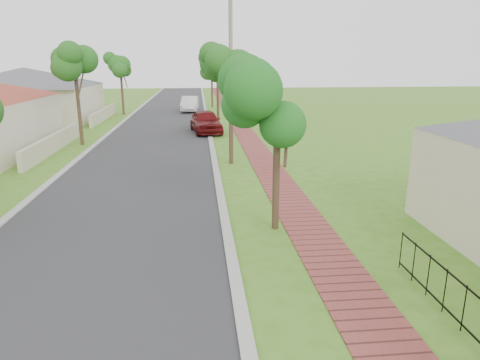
{
  "coord_description": "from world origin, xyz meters",
  "views": [
    {
      "loc": [
        -0.14,
        -5.53,
        5.14
      ],
      "look_at": [
        1.12,
        7.43,
        1.5
      ],
      "focal_mm": 32.0,
      "sensor_mm": 36.0,
      "label": 1
    }
  ],
  "objects_px": {
    "utility_pole": "(231,72)",
    "parked_car_white": "(190,104)",
    "parked_car_red": "(206,121)",
    "near_tree": "(278,111)"
  },
  "relations": [
    {
      "from": "utility_pole",
      "to": "parked_car_white",
      "type": "bearing_deg",
      "value": 98.04
    },
    {
      "from": "utility_pole",
      "to": "parked_car_red",
      "type": "bearing_deg",
      "value": 103.26
    },
    {
      "from": "parked_car_red",
      "to": "parked_car_white",
      "type": "height_order",
      "value": "parked_car_red"
    },
    {
      "from": "utility_pole",
      "to": "near_tree",
      "type": "bearing_deg",
      "value": -88.29
    },
    {
      "from": "parked_car_white",
      "to": "near_tree",
      "type": "bearing_deg",
      "value": -81.52
    },
    {
      "from": "parked_car_red",
      "to": "near_tree",
      "type": "xyz_separation_m",
      "value": [
        1.8,
        -18.99,
        2.89
      ]
    },
    {
      "from": "parked_car_white",
      "to": "utility_pole",
      "type": "xyz_separation_m",
      "value": [
        2.81,
        -19.9,
        3.73
      ]
    },
    {
      "from": "parked_car_red",
      "to": "near_tree",
      "type": "height_order",
      "value": "near_tree"
    },
    {
      "from": "parked_car_red",
      "to": "near_tree",
      "type": "bearing_deg",
      "value": -92.58
    },
    {
      "from": "parked_car_white",
      "to": "near_tree",
      "type": "xyz_separation_m",
      "value": [
        3.2,
        -32.9,
        2.95
      ]
    }
  ]
}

